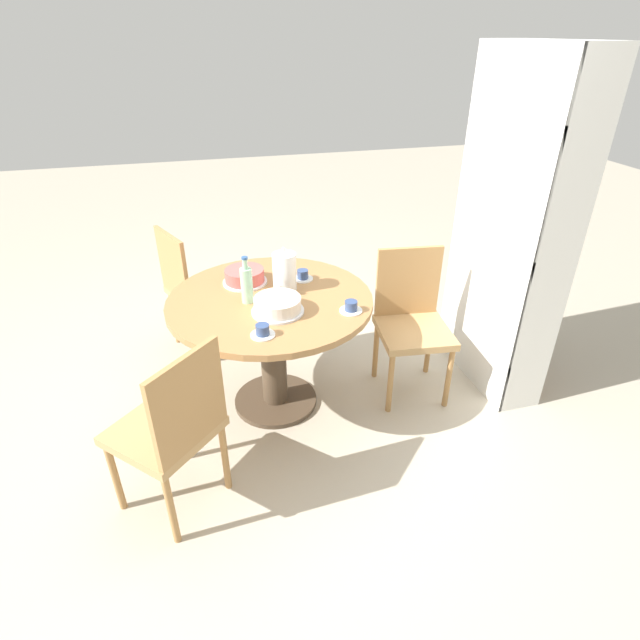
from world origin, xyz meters
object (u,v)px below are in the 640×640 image
object	(u,v)px
cake_second	(245,276)
chair_a	(172,427)
cup_b	(263,331)
cup_c	(303,276)
bookshelf	(508,234)
water_bottle	(247,284)
cup_a	(351,307)
chair_c	(195,287)
cake_main	(278,305)
coffee_pot	(284,271)
chair_b	(412,320)

from	to	relation	value
cake_second	chair_a	bearing A→B (deg)	-27.87
cup_b	cup_c	distance (m)	0.65
bookshelf	water_bottle	world-z (taller)	bookshelf
bookshelf	cup_a	distance (m)	1.07
cake_second	cup_c	world-z (taller)	cake_second
chair_a	cake_second	world-z (taller)	chair_a
chair_c	cup_a	xyz separation A→B (m)	(1.02, 0.78, 0.27)
chair_a	water_bottle	distance (m)	0.85
cup_c	bookshelf	bearing A→B (deg)	79.19
cake_main	coffee_pot	bearing A→B (deg)	160.18
cake_second	cup_b	distance (m)	0.61
chair_b	cake_second	xyz separation A→B (m)	(-0.26, -0.96, 0.29)
chair_a	bookshelf	world-z (taller)	bookshelf
chair_c	coffee_pot	size ratio (longest dim) A/B	3.51
chair_b	cup_a	xyz separation A→B (m)	(0.22, -0.47, 0.27)
chair_a	chair_b	size ratio (longest dim) A/B	1.00
coffee_pot	cup_b	bearing A→B (deg)	-23.89
chair_a	cup_a	distance (m)	1.06
chair_c	coffee_pot	xyz separation A→B (m)	(0.68, 0.50, 0.37)
chair_a	coffee_pot	size ratio (longest dim) A/B	3.51
water_bottle	cup_b	world-z (taller)	water_bottle
cake_second	cup_a	xyz separation A→B (m)	(0.49, 0.49, -0.02)
chair_b	cup_c	distance (m)	0.72
bookshelf	cake_second	xyz separation A→B (m)	(-0.27, -1.52, -0.21)
water_bottle	cake_main	world-z (taller)	water_bottle
cake_main	cup_b	distance (m)	0.24
chair_b	chair_c	bearing A→B (deg)	154.39
cup_a	cup_c	bearing A→B (deg)	-160.70
cake_main	cup_c	size ratio (longest dim) A/B	2.28
cup_a	cup_b	xyz separation A→B (m)	(0.12, -0.49, 0.00)
chair_a	cup_c	size ratio (longest dim) A/B	7.47
cake_main	cup_c	bearing A→B (deg)	148.34
chair_c	cup_b	distance (m)	1.21
chair_c	coffee_pot	distance (m)	0.92
chair_a	bookshelf	bearing A→B (deg)	152.50
coffee_pot	cake_second	bearing A→B (deg)	-124.97
chair_b	cake_main	world-z (taller)	chair_b
chair_a	cup_c	bearing A→B (deg)	-178.34
water_bottle	cup_b	distance (m)	0.38
cup_b	cup_c	world-z (taller)	same
chair_c	water_bottle	size ratio (longest dim) A/B	3.44
cup_c	chair_b	bearing A→B (deg)	70.70
chair_a	chair_c	distance (m)	1.41
cake_second	cup_a	size ratio (longest dim) A/B	2.13
chair_a	cake_main	world-z (taller)	chair_a
chair_b	cup_b	distance (m)	1.05
chair_b	cup_b	bearing A→B (deg)	-153.44
chair_c	cup_a	size ratio (longest dim) A/B	7.47
chair_b	cake_main	distance (m)	0.90
bookshelf	cup_a	bearing A→B (deg)	102.02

